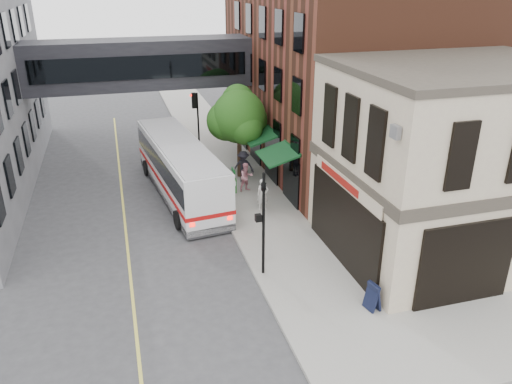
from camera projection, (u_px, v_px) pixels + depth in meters
ground at (268, 305)px, 19.20m from camera, size 120.00×120.00×0.00m
sidewalk_main at (233, 172)px, 32.02m from camera, size 4.00×60.00×0.15m
corner_building at (453, 163)px, 21.57m from camera, size 10.19×8.12×8.45m
brick_building at (347, 54)px, 32.17m from camera, size 13.76×18.00×14.00m
skyway_bridge at (140, 64)px, 31.71m from camera, size 14.00×3.18×3.00m
traffic_signal_near at (263, 212)px, 19.87m from camera, size 0.44×0.22×4.60m
traffic_signal_far at (196, 113)px, 32.92m from camera, size 0.53×0.28×4.50m
street_sign_pole at (234, 189)px, 24.70m from camera, size 0.08×0.75×3.00m
street_tree at (238, 116)px, 29.85m from camera, size 3.80×3.20×5.60m
lane_marking at (124, 212)px, 26.74m from camera, size 0.12×40.00×0.01m
bus at (180, 166)px, 28.23m from camera, size 3.82×11.61×3.07m
pedestrian_a at (263, 195)px, 26.37m from camera, size 0.66×0.47×1.71m
pedestrian_b at (246, 177)px, 28.67m from camera, size 0.96×0.82×1.70m
pedestrian_c at (243, 167)px, 29.92m from camera, size 1.42×1.09×1.93m
newspaper_box at (233, 186)px, 28.62m from camera, size 0.44×0.39×0.83m
sandwich_board at (373, 296)px, 18.52m from camera, size 0.51×0.68×1.09m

